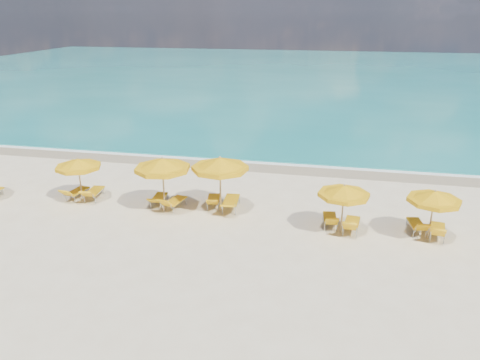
# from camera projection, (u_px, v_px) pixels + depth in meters

# --- Properties ---
(ground_plane) EXTENTS (120.00, 120.00, 0.00)m
(ground_plane) POSITION_uv_depth(u_px,v_px,m) (233.00, 217.00, 20.64)
(ground_plane) COLOR beige
(ocean) EXTENTS (120.00, 80.00, 0.30)m
(ocean) POSITION_uv_depth(u_px,v_px,m) (309.00, 75.00, 64.74)
(ocean) COLOR #157673
(ocean) RESTS_ON ground
(wet_sand_band) EXTENTS (120.00, 2.60, 0.01)m
(wet_sand_band) POSITION_uv_depth(u_px,v_px,m) (261.00, 165.00, 27.44)
(wet_sand_band) COLOR tan
(wet_sand_band) RESTS_ON ground
(foam_line) EXTENTS (120.00, 1.20, 0.03)m
(foam_line) POSITION_uv_depth(u_px,v_px,m) (263.00, 161.00, 28.17)
(foam_line) COLOR white
(foam_line) RESTS_ON ground
(whitecap_near) EXTENTS (14.00, 0.36, 0.05)m
(whitecap_near) POSITION_uv_depth(u_px,v_px,m) (207.00, 124.00, 37.42)
(whitecap_near) COLOR white
(whitecap_near) RESTS_ON ground
(whitecap_far) EXTENTS (18.00, 0.30, 0.05)m
(whitecap_far) POSITION_uv_depth(u_px,v_px,m) (381.00, 113.00, 41.14)
(whitecap_far) COLOR white
(whitecap_far) RESTS_ON ground
(umbrella_2) EXTENTS (2.16, 2.16, 2.15)m
(umbrella_2) POSITION_uv_depth(u_px,v_px,m) (78.00, 164.00, 21.81)
(umbrella_2) COLOR tan
(umbrella_2) RESTS_ON ground
(umbrella_3) EXTENTS (3.01, 3.01, 2.53)m
(umbrella_3) POSITION_uv_depth(u_px,v_px,m) (162.00, 165.00, 20.64)
(umbrella_3) COLOR tan
(umbrella_3) RESTS_ON ground
(umbrella_4) EXTENTS (3.04, 3.04, 2.58)m
(umbrella_4) POSITION_uv_depth(u_px,v_px,m) (220.00, 165.00, 20.54)
(umbrella_4) COLOR tan
(umbrella_4) RESTS_ON ground
(umbrella_5) EXTENTS (2.39, 2.39, 2.12)m
(umbrella_5) POSITION_uv_depth(u_px,v_px,m) (344.00, 191.00, 18.61)
(umbrella_5) COLOR tan
(umbrella_5) RESTS_ON ground
(umbrella_6) EXTENTS (2.14, 2.14, 2.10)m
(umbrella_6) POSITION_uv_depth(u_px,v_px,m) (434.00, 197.00, 18.08)
(umbrella_6) COLOR tan
(umbrella_6) RESTS_ON ground
(lounger_2_left) EXTENTS (0.73, 1.71, 0.77)m
(lounger_2_left) POSITION_uv_depth(u_px,v_px,m) (77.00, 194.00, 22.61)
(lounger_2_left) COLOR #A5A8AD
(lounger_2_left) RESTS_ON ground
(lounger_2_right) EXTENTS (0.77, 1.81, 0.79)m
(lounger_2_right) POSITION_uv_depth(u_px,v_px,m) (94.00, 194.00, 22.55)
(lounger_2_right) COLOR #A5A8AD
(lounger_2_right) RESTS_ON ground
(lounger_3_left) EXTENTS (0.67, 1.68, 0.69)m
(lounger_3_left) POSITION_uv_depth(u_px,v_px,m) (159.00, 201.00, 21.88)
(lounger_3_left) COLOR #A5A8AD
(lounger_3_left) RESTS_ON ground
(lounger_3_right) EXTENTS (0.89, 1.75, 0.81)m
(lounger_3_right) POSITION_uv_depth(u_px,v_px,m) (175.00, 204.00, 21.43)
(lounger_3_right) COLOR #A5A8AD
(lounger_3_right) RESTS_ON ground
(lounger_4_left) EXTENTS (0.85, 1.72, 0.73)m
(lounger_4_left) POSITION_uv_depth(u_px,v_px,m) (213.00, 202.00, 21.69)
(lounger_4_left) COLOR #A5A8AD
(lounger_4_left) RESTS_ON ground
(lounger_4_right) EXTENTS (0.82, 2.08, 0.73)m
(lounger_4_right) POSITION_uv_depth(u_px,v_px,m) (231.00, 204.00, 21.35)
(lounger_4_right) COLOR #A5A8AD
(lounger_4_right) RESTS_ON ground
(lounger_5_left) EXTENTS (0.71, 1.66, 0.80)m
(lounger_5_left) POSITION_uv_depth(u_px,v_px,m) (330.00, 222.00, 19.70)
(lounger_5_left) COLOR #A5A8AD
(lounger_5_left) RESTS_ON ground
(lounger_5_right) EXTENTS (0.79, 1.75, 0.85)m
(lounger_5_right) POSITION_uv_depth(u_px,v_px,m) (351.00, 227.00, 19.22)
(lounger_5_right) COLOR #A5A8AD
(lounger_5_right) RESTS_ON ground
(lounger_6_left) EXTENTS (0.74, 1.62, 0.78)m
(lounger_6_left) POSITION_uv_depth(u_px,v_px,m) (416.00, 227.00, 19.19)
(lounger_6_left) COLOR #A5A8AD
(lounger_6_left) RESTS_ON ground
(lounger_6_right) EXTENTS (0.84, 1.71, 0.81)m
(lounger_6_right) POSITION_uv_depth(u_px,v_px,m) (437.00, 233.00, 18.72)
(lounger_6_right) COLOR #A5A8AD
(lounger_6_right) RESTS_ON ground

